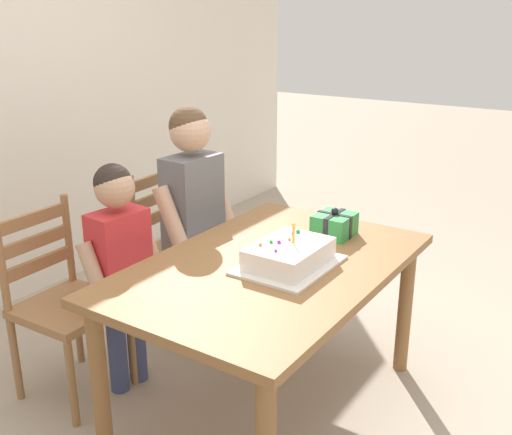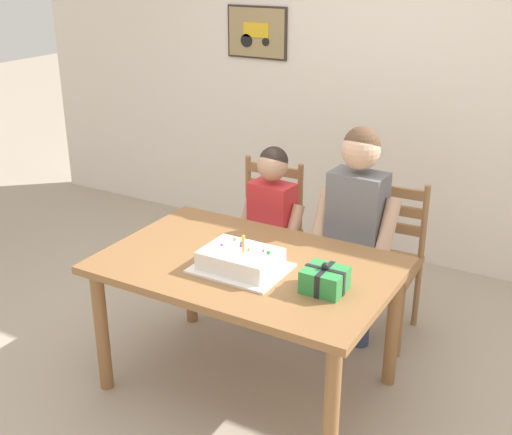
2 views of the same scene
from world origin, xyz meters
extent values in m
plane|color=tan|center=(0.00, 0.00, 0.00)|extent=(20.00, 20.00, 0.00)
cube|color=silver|center=(0.00, 1.98, 1.30)|extent=(6.40, 0.08, 2.60)
cube|color=#332823|center=(-1.06, 1.93, 1.59)|extent=(0.51, 0.02, 0.39)
cube|color=#9E8456|center=(-1.06, 1.92, 1.59)|extent=(0.48, 0.01, 0.36)
cube|color=gold|center=(-1.06, 1.92, 1.61)|extent=(0.22, 0.01, 0.11)
cylinder|color=black|center=(-1.14, 1.92, 1.53)|extent=(0.10, 0.01, 0.10)
cylinder|color=black|center=(-0.97, 1.92, 1.53)|extent=(0.06, 0.01, 0.06)
cube|color=olive|center=(0.00, 0.00, 0.71)|extent=(1.45, 0.95, 0.04)
cylinder|color=olive|center=(-0.64, -0.40, 0.35)|extent=(0.07, 0.07, 0.69)
cylinder|color=olive|center=(0.64, -0.40, 0.35)|extent=(0.07, 0.07, 0.69)
cylinder|color=olive|center=(-0.64, 0.40, 0.35)|extent=(0.07, 0.07, 0.69)
cylinder|color=olive|center=(0.64, 0.40, 0.35)|extent=(0.07, 0.07, 0.69)
cube|color=white|center=(0.01, -0.09, 0.74)|extent=(0.44, 0.34, 0.01)
cube|color=white|center=(0.01, -0.09, 0.79)|extent=(0.36, 0.26, 0.09)
cylinder|color=orange|center=(0.03, -0.10, 0.87)|extent=(0.01, 0.01, 0.07)
sphere|color=yellow|center=(0.03, -0.10, 0.91)|extent=(0.02, 0.02, 0.02)
sphere|color=green|center=(0.15, -0.05, 0.84)|extent=(0.02, 0.02, 0.02)
sphere|color=purple|center=(0.11, -0.04, 0.84)|extent=(0.01, 0.01, 0.01)
sphere|color=green|center=(-0.02, -0.02, 0.84)|extent=(0.02, 0.02, 0.02)
sphere|color=orange|center=(0.05, -0.07, 0.84)|extent=(0.01, 0.01, 0.01)
sphere|color=orange|center=(-0.07, 0.00, 0.84)|extent=(0.01, 0.01, 0.01)
sphere|color=purple|center=(-0.10, -0.09, 0.84)|extent=(0.01, 0.01, 0.01)
sphere|color=purple|center=(-0.01, -0.05, 0.84)|extent=(0.02, 0.02, 0.02)
cube|color=#2D8E42|center=(0.45, -0.08, 0.78)|extent=(0.19, 0.17, 0.11)
cube|color=black|center=(0.45, -0.08, 0.78)|extent=(0.19, 0.02, 0.11)
cube|color=black|center=(0.45, -0.08, 0.78)|extent=(0.02, 0.18, 0.11)
sphere|color=black|center=(0.45, -0.08, 0.85)|extent=(0.04, 0.04, 0.04)
cube|color=#996B42|center=(-0.41, 0.84, 0.45)|extent=(0.43, 0.43, 0.04)
cylinder|color=#996B42|center=(-0.21, 0.66, 0.21)|extent=(0.04, 0.04, 0.43)
cylinder|color=#996B42|center=(-0.59, 0.64, 0.21)|extent=(0.04, 0.04, 0.43)
cylinder|color=#996B42|center=(-0.22, 1.04, 0.21)|extent=(0.04, 0.04, 0.43)
cylinder|color=#996B42|center=(-0.60, 1.02, 0.21)|extent=(0.04, 0.04, 0.43)
cylinder|color=#996B42|center=(-0.22, 1.04, 0.70)|extent=(0.04, 0.04, 0.45)
cylinder|color=#996B42|center=(-0.60, 1.02, 0.70)|extent=(0.04, 0.04, 0.45)
cube|color=#996B42|center=(-0.41, 1.03, 0.63)|extent=(0.36, 0.04, 0.06)
cube|color=#996B42|center=(-0.41, 1.03, 0.74)|extent=(0.36, 0.04, 0.06)
cube|color=#996B42|center=(-0.41, 1.03, 0.85)|extent=(0.36, 0.04, 0.06)
cube|color=#996B42|center=(0.41, 0.84, 0.45)|extent=(0.44, 0.44, 0.04)
cylinder|color=#996B42|center=(0.61, 0.66, 0.21)|extent=(0.04, 0.04, 0.43)
cylinder|color=#996B42|center=(0.23, 0.64, 0.21)|extent=(0.04, 0.04, 0.43)
cylinder|color=#996B42|center=(0.59, 1.04, 0.21)|extent=(0.04, 0.04, 0.43)
cylinder|color=#996B42|center=(0.21, 1.02, 0.21)|extent=(0.04, 0.04, 0.43)
cylinder|color=#996B42|center=(0.59, 1.04, 0.70)|extent=(0.04, 0.04, 0.45)
cylinder|color=#996B42|center=(0.21, 1.02, 0.70)|extent=(0.04, 0.04, 0.45)
cube|color=#996B42|center=(0.40, 1.03, 0.63)|extent=(0.36, 0.04, 0.06)
cube|color=#996B42|center=(0.40, 1.03, 0.74)|extent=(0.36, 0.04, 0.06)
cube|color=#996B42|center=(0.40, 1.03, 0.85)|extent=(0.36, 0.04, 0.06)
cylinder|color=#38426B|center=(0.37, 0.67, 0.25)|extent=(0.11, 0.11, 0.49)
cylinder|color=#38426B|center=(0.24, 0.68, 0.25)|extent=(0.11, 0.11, 0.49)
cube|color=slate|center=(0.30, 0.67, 0.77)|extent=(0.31, 0.20, 0.56)
cylinder|color=tan|center=(0.50, 0.63, 0.76)|extent=(0.09, 0.24, 0.37)
cylinder|color=tan|center=(0.11, 0.64, 0.76)|extent=(0.09, 0.24, 0.37)
sphere|color=tan|center=(0.30, 0.67, 1.18)|extent=(0.21, 0.21, 0.21)
sphere|color=brown|center=(0.30, 0.68, 1.21)|extent=(0.20, 0.20, 0.20)
cylinder|color=#38426B|center=(-0.17, 0.67, 0.21)|extent=(0.09, 0.09, 0.42)
cylinder|color=#38426B|center=(-0.29, 0.68, 0.21)|extent=(0.09, 0.09, 0.42)
cube|color=red|center=(-0.23, 0.67, 0.66)|extent=(0.28, 0.18, 0.48)
cylinder|color=tan|center=(-0.07, 0.62, 0.65)|extent=(0.09, 0.21, 0.32)
cylinder|color=tan|center=(-0.40, 0.66, 0.65)|extent=(0.09, 0.21, 0.32)
sphere|color=tan|center=(-0.23, 0.67, 1.01)|extent=(0.18, 0.18, 0.18)
sphere|color=#2D231E|center=(-0.23, 0.68, 1.04)|extent=(0.17, 0.17, 0.17)
camera|label=1|loc=(-2.01, -1.27, 1.75)|focal=42.14mm
camera|label=2|loc=(1.50, -2.52, 2.17)|focal=46.07mm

